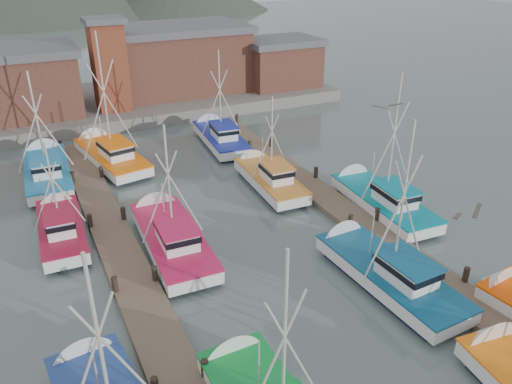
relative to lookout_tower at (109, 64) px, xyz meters
name	(u,v)px	position (x,y,z in m)	size (l,w,h in m)	color
ground	(308,310)	(2.00, -33.00, -5.55)	(260.00, 260.00, 0.00)	#445150
dock_left	(141,299)	(-5.00, -28.96, -5.34)	(2.30, 46.00, 1.50)	brown
dock_right	(373,233)	(9.00, -28.96, -5.34)	(2.30, 46.00, 1.50)	brown
quay	(126,102)	(2.00, 4.00, -4.95)	(44.00, 16.00, 1.20)	slate
shed_left	(7,82)	(-9.00, 2.00, -1.21)	(12.72, 8.48, 6.20)	brown
shed_center	(177,58)	(8.00, 4.00, -0.86)	(14.84, 9.54, 6.90)	brown
shed_right	(280,62)	(19.00, 1.00, -1.71)	(8.48, 6.36, 5.20)	brown
lookout_tower	(109,64)	(0.00, 0.00, 0.00)	(3.60, 3.60, 8.50)	brown
boat_5	(382,270)	(6.58, -32.69, -4.87)	(3.91, 9.47, 9.74)	black
boat_8	(170,236)	(-2.15, -24.63, -4.87)	(3.46, 9.59, 8.41)	black
boat_9	(267,177)	(6.55, -19.99, -4.87)	(3.04, 8.46, 7.43)	black
boat_10	(61,227)	(-7.64, -20.83, -4.88)	(2.84, 7.95, 6.78)	black
boat_11	(379,199)	(11.57, -26.20, -4.86)	(4.01, 9.25, 9.94)	black
boat_12	(109,154)	(-2.77, -10.56, -4.86)	(4.57, 10.00, 11.13)	black
boat_13	(219,136)	(6.68, -10.56, -4.87)	(3.58, 9.08, 8.91)	black
boat_14	(47,169)	(-7.49, -11.52, -4.87)	(3.77, 9.81, 8.99)	black
gull_near	(467,214)	(2.86, -39.88, 2.88)	(1.50, 0.66, 0.24)	gray
gull_far	(387,107)	(6.42, -31.81, 3.54)	(1.51, 0.66, 0.24)	gray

